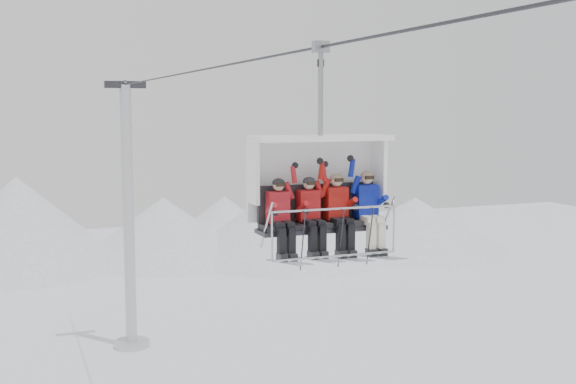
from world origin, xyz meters
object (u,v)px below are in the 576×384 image
object	(u,v)px
lift_tower_right	(129,235)
skier_far_right	(368,208)
skier_far_left	(280,215)
skier_center_right	(338,210)
chairlift_carrier	(317,182)
skier_center_left	(311,213)

from	to	relation	value
lift_tower_right	skier_far_right	world-z (taller)	lift_tower_right
skier_far_left	skier_center_right	distance (m)	1.19
chairlift_carrier	lift_tower_right	bearing A→B (deg)	90.00
lift_tower_right	skier_center_left	xyz separation A→B (m)	(-0.27, -23.87, 4.42)
skier_center_right	skier_far_right	world-z (taller)	skier_far_right
skier_far_left	skier_center_right	size ratio (longest dim) A/B	1.00
lift_tower_right	skier_center_right	bearing A→B (deg)	-89.27
lift_tower_right	chairlift_carrier	xyz separation A→B (m)	(0.00, -23.55, 4.96)
lift_tower_right	skier_far_left	bearing A→B (deg)	-92.13
chairlift_carrier	skier_far_right	bearing A→B (deg)	-18.02
chairlift_carrier	skier_center_right	distance (m)	0.68
skier_far_left	skier_center_right	bearing A→B (deg)	0.31
lift_tower_right	chairlift_carrier	size ratio (longest dim) A/B	3.38
skier_center_left	skier_center_right	bearing A→B (deg)	0.59
lift_tower_right	skier_center_right	size ratio (longest dim) A/B	7.99
skier_far_right	skier_center_left	bearing A→B (deg)	-179.58
lift_tower_right	chairlift_carrier	bearing A→B (deg)	-90.00
skier_center_right	skier_far_right	distance (m)	0.65
chairlift_carrier	skier_far_right	distance (m)	1.12
skier_far_left	skier_far_right	bearing A→B (deg)	0.30
skier_center_left	chairlift_carrier	bearing A→B (deg)	49.34
chairlift_carrier	skier_center_right	size ratio (longest dim) A/B	2.36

